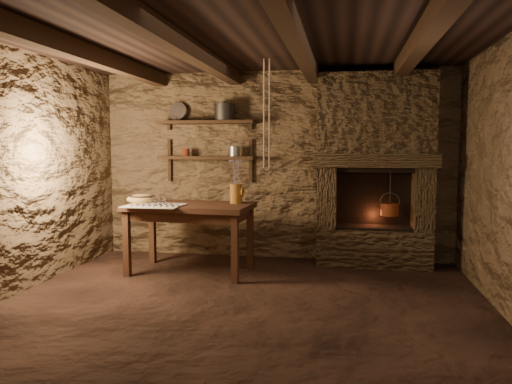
% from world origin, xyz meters
% --- Properties ---
extents(floor, '(4.50, 4.50, 0.00)m').
position_xyz_m(floor, '(0.00, 0.00, 0.00)').
color(floor, black).
rests_on(floor, ground).
extents(back_wall, '(4.50, 0.04, 2.40)m').
position_xyz_m(back_wall, '(0.00, 2.00, 1.20)').
color(back_wall, brown).
rests_on(back_wall, floor).
extents(front_wall, '(4.50, 0.04, 2.40)m').
position_xyz_m(front_wall, '(0.00, -2.00, 1.20)').
color(front_wall, brown).
rests_on(front_wall, floor).
extents(left_wall, '(0.04, 4.00, 2.40)m').
position_xyz_m(left_wall, '(-2.25, 0.00, 1.20)').
color(left_wall, brown).
rests_on(left_wall, floor).
extents(ceiling, '(4.50, 4.00, 0.04)m').
position_xyz_m(ceiling, '(0.00, 0.00, 2.40)').
color(ceiling, black).
rests_on(ceiling, back_wall).
extents(beam_far_left, '(0.14, 3.95, 0.16)m').
position_xyz_m(beam_far_left, '(-1.50, 0.00, 2.31)').
color(beam_far_left, black).
rests_on(beam_far_left, ceiling).
extents(beam_mid_left, '(0.14, 3.95, 0.16)m').
position_xyz_m(beam_mid_left, '(-0.50, 0.00, 2.31)').
color(beam_mid_left, black).
rests_on(beam_mid_left, ceiling).
extents(beam_mid_right, '(0.14, 3.95, 0.16)m').
position_xyz_m(beam_mid_right, '(0.50, 0.00, 2.31)').
color(beam_mid_right, black).
rests_on(beam_mid_right, ceiling).
extents(beam_far_right, '(0.14, 3.95, 0.16)m').
position_xyz_m(beam_far_right, '(1.50, 0.00, 2.31)').
color(beam_far_right, black).
rests_on(beam_far_right, ceiling).
extents(shelf_lower, '(1.25, 0.30, 0.04)m').
position_xyz_m(shelf_lower, '(-0.85, 1.84, 1.30)').
color(shelf_lower, black).
rests_on(shelf_lower, back_wall).
extents(shelf_upper, '(1.25, 0.30, 0.04)m').
position_xyz_m(shelf_upper, '(-0.85, 1.84, 1.75)').
color(shelf_upper, black).
rests_on(shelf_upper, back_wall).
extents(hearth, '(1.43, 0.51, 2.30)m').
position_xyz_m(hearth, '(1.25, 1.77, 1.23)').
color(hearth, '#36291B').
rests_on(hearth, floor).
extents(work_table, '(1.43, 0.87, 0.79)m').
position_xyz_m(work_table, '(-0.83, 1.05, 0.43)').
color(work_table, '#351E12').
rests_on(work_table, floor).
extents(linen_cloth, '(0.61, 0.49, 0.01)m').
position_xyz_m(linen_cloth, '(-1.16, 0.80, 0.80)').
color(linen_cloth, beige).
rests_on(linen_cloth, work_table).
extents(pewter_cutlery_row, '(0.51, 0.20, 0.01)m').
position_xyz_m(pewter_cutlery_row, '(-1.16, 0.78, 0.81)').
color(pewter_cutlery_row, gray).
rests_on(pewter_cutlery_row, linen_cloth).
extents(drinking_glasses, '(0.20, 0.06, 0.08)m').
position_xyz_m(drinking_glasses, '(-1.14, 0.91, 0.84)').
color(drinking_glasses, white).
rests_on(drinking_glasses, linen_cloth).
extents(stoneware_jug, '(0.19, 0.19, 0.51)m').
position_xyz_m(stoneware_jug, '(-0.32, 1.20, 1.01)').
color(stoneware_jug, '#A76C20').
rests_on(stoneware_jug, work_table).
extents(wooden_bowl, '(0.41, 0.41, 0.12)m').
position_xyz_m(wooden_bowl, '(-1.41, 1.05, 0.83)').
color(wooden_bowl, olive).
rests_on(wooden_bowl, work_table).
extents(iron_stockpot, '(0.31, 0.31, 0.19)m').
position_xyz_m(iron_stockpot, '(-0.61, 1.84, 1.87)').
color(iron_stockpot, '#282624').
rests_on(iron_stockpot, shelf_upper).
extents(tin_pan, '(0.26, 0.15, 0.25)m').
position_xyz_m(tin_pan, '(-1.27, 1.94, 1.90)').
color(tin_pan, '#A9A9A4').
rests_on(tin_pan, shelf_upper).
extents(small_kettle, '(0.19, 0.15, 0.19)m').
position_xyz_m(small_kettle, '(-0.49, 1.84, 1.38)').
color(small_kettle, '#A9A9A4').
rests_on(small_kettle, shelf_lower).
extents(rusty_tin, '(0.12, 0.12, 0.10)m').
position_xyz_m(rusty_tin, '(-1.13, 1.84, 1.37)').
color(rusty_tin, '#4F1A0F').
rests_on(rusty_tin, shelf_lower).
extents(red_pot, '(0.27, 0.27, 0.54)m').
position_xyz_m(red_pot, '(1.43, 1.72, 0.70)').
color(red_pot, maroon).
rests_on(red_pot, hearth).
extents(hanging_ropes, '(0.08, 0.08, 1.20)m').
position_xyz_m(hanging_ropes, '(0.05, 1.05, 1.80)').
color(hanging_ropes, '#C7AD8C').
rests_on(hanging_ropes, ceiling).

